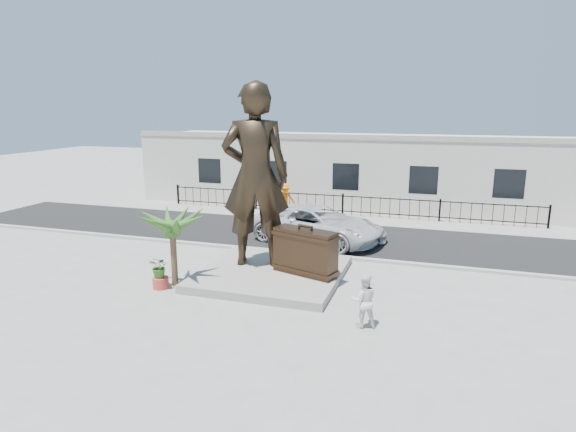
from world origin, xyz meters
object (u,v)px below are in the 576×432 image
(statue, at_px, (255,176))
(suitcase, at_px, (305,252))
(car_white, at_px, (317,224))
(tourist, at_px, (364,300))

(statue, height_order, suitcase, statue)
(suitcase, bearing_deg, statue, -176.37)
(statue, bearing_deg, suitcase, 149.82)
(statue, xyz_separation_m, suitcase, (2.12, -0.55, -2.63))
(statue, xyz_separation_m, car_white, (1.25, 4.71, -2.90))
(statue, distance_m, suitcase, 3.42)
(tourist, xyz_separation_m, car_white, (-3.50, 8.35, 0.05))
(tourist, bearing_deg, statue, -54.56)
(statue, relative_size, suitcase, 2.92)
(statue, bearing_deg, car_white, -120.45)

